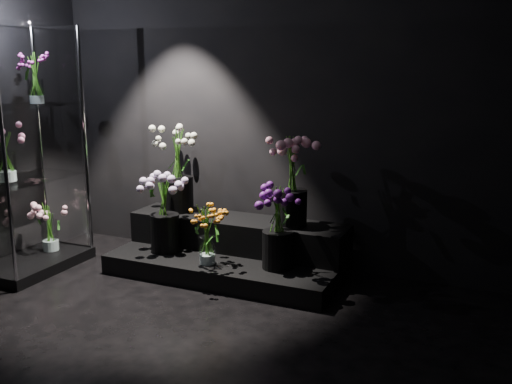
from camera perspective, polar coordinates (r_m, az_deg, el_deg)
The scene contains 12 objects.
floor at distance 3.50m, azimuth -12.17°, elevation -16.54°, with size 4.00×4.00×0.00m, color black.
wall_back at distance 4.82m, azimuth 1.19°, elevation 9.21°, with size 4.00×4.00×0.00m, color black.
display_riser at distance 4.78m, azimuth -2.42°, elevation -5.82°, with size 1.89×0.84×0.42m.
display_case at distance 4.99m, azimuth -22.15°, elevation 3.79°, with size 0.55×0.91×2.00m.
bouquet_orange_bells at distance 4.45m, azimuth -4.94°, elevation -4.13°, with size 0.32×0.32×0.48m.
bouquet_lilac at distance 4.77m, azimuth -9.16°, elevation -1.49°, with size 0.48×0.48×0.64m.
bouquet_purple at distance 4.33m, azimuth 2.19°, elevation -3.22°, with size 0.37×0.37×0.64m.
bouquet_cream_roses at distance 5.01m, azimuth -7.83°, elevation 2.66°, with size 0.48×0.48×0.73m.
bouquet_pink_roses at distance 4.51m, azimuth 3.63°, elevation 1.56°, with size 0.37×0.37×0.71m.
bouquet_case_pink at distance 4.90m, azimuth -23.82°, elevation 3.76°, with size 0.38×0.38×0.46m.
bouquet_case_magenta at distance 5.07m, azimuth -21.22°, elevation 10.57°, with size 0.29×0.29×0.40m.
bouquet_case_base_pink at distance 5.28m, azimuth -19.97°, elevation -3.14°, with size 0.31×0.31×0.43m.
Camera 1 is at (1.85, -2.44, 1.70)m, focal length 40.00 mm.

